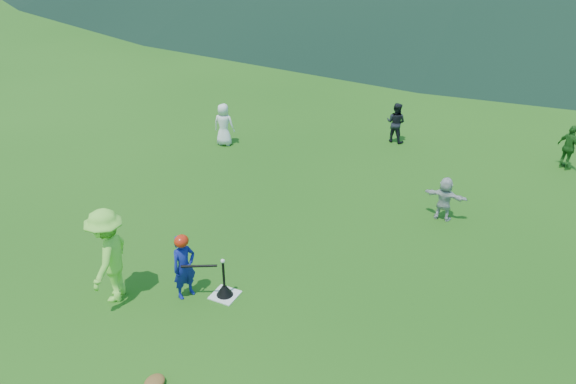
% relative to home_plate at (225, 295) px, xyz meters
% --- Properties ---
extents(ground, '(120.00, 120.00, 0.00)m').
position_rel_home_plate_xyz_m(ground, '(0.00, 0.00, -0.01)').
color(ground, '#1D5112').
rests_on(ground, ground).
extents(home_plate, '(0.45, 0.45, 0.02)m').
position_rel_home_plate_xyz_m(home_plate, '(0.00, 0.00, 0.00)').
color(home_plate, silver).
rests_on(home_plate, ground).
extents(baseball, '(0.08, 0.08, 0.08)m').
position_rel_home_plate_xyz_m(baseball, '(0.00, 0.00, 0.73)').
color(baseball, white).
rests_on(baseball, batting_tee).
extents(batter_child, '(0.43, 0.52, 1.21)m').
position_rel_home_plate_xyz_m(batter_child, '(-0.61, -0.29, 0.60)').
color(batter_child, navy).
rests_on(batter_child, ground).
extents(adult_coach, '(1.00, 1.28, 1.74)m').
position_rel_home_plate_xyz_m(adult_coach, '(-1.70, -0.89, 0.86)').
color(adult_coach, '#88EA44').
rests_on(adult_coach, ground).
extents(fielder_a, '(0.65, 0.48, 1.20)m').
position_rel_home_plate_xyz_m(fielder_a, '(-3.70, 5.85, 0.59)').
color(fielder_a, white).
rests_on(fielder_a, ground).
extents(fielder_b, '(0.61, 0.50, 1.16)m').
position_rel_home_plate_xyz_m(fielder_b, '(0.57, 8.22, 0.57)').
color(fielder_b, black).
rests_on(fielder_b, ground).
extents(fielder_c, '(0.72, 0.66, 1.18)m').
position_rel_home_plate_xyz_m(fielder_c, '(5.08, 8.43, 0.58)').
color(fielder_c, '#22601C').
rests_on(fielder_c, ground).
extents(fielder_d, '(0.93, 0.31, 1.00)m').
position_rel_home_plate_xyz_m(fielder_d, '(2.82, 4.42, 0.49)').
color(fielder_d, '#BDBDBD').
rests_on(fielder_d, ground).
extents(batting_tee, '(0.30, 0.30, 0.68)m').
position_rel_home_plate_xyz_m(batting_tee, '(0.00, 0.00, 0.12)').
color(batting_tee, black).
rests_on(batting_tee, home_plate).
extents(batter_gear, '(0.71, 0.31, 0.57)m').
position_rel_home_plate_xyz_m(batter_gear, '(-0.59, -0.29, 1.09)').
color(batter_gear, red).
rests_on(batter_gear, ground).
extents(outfield_fence, '(70.07, 0.08, 1.33)m').
position_rel_home_plate_xyz_m(outfield_fence, '(0.00, 28.00, 0.69)').
color(outfield_fence, gray).
rests_on(outfield_fence, ground).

